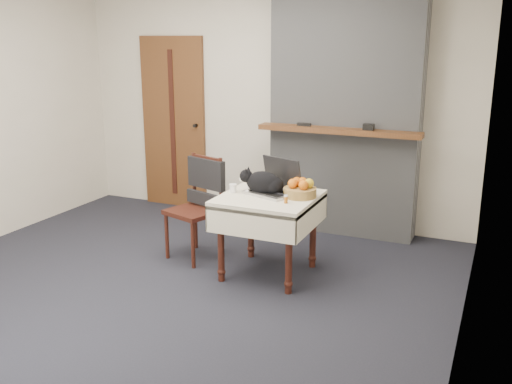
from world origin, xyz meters
TOP-DOWN VIEW (x-y plane):
  - ground at (0.00, 0.00)m, footprint 4.50×4.50m
  - room_shell at (0.00, 0.46)m, footprint 4.52×4.01m
  - door at (-1.20, 1.97)m, footprint 0.82×0.10m
  - chimney at (0.90, 1.85)m, footprint 1.62×0.48m
  - side_table at (0.64, 0.48)m, footprint 0.78×0.78m
  - laptop at (0.66, 0.58)m, footprint 0.49×0.45m
  - cat at (0.59, 0.51)m, footprint 0.47×0.21m
  - cream_jar at (0.32, 0.45)m, footprint 0.06×0.06m
  - pill_bottle at (0.86, 0.33)m, footprint 0.03×0.03m
  - fruit_basket at (0.89, 0.56)m, footprint 0.27×0.27m
  - desk_clutter at (0.83, 0.51)m, footprint 0.11×0.10m
  - chair at (-0.10, 0.64)m, footprint 0.53×0.52m

SIDE VIEW (x-z plane):
  - ground at x=0.00m, z-range 0.00..0.00m
  - side_table at x=0.64m, z-range 0.24..0.94m
  - chair at x=-0.10m, z-range 0.13..1.07m
  - desk_clutter at x=0.83m, z-range 0.70..0.71m
  - pill_bottle at x=0.86m, z-range 0.70..0.77m
  - cream_jar at x=0.32m, z-range 0.70..0.77m
  - fruit_basket at x=0.89m, z-range 0.68..0.84m
  - laptop at x=0.66m, z-range 0.63..0.92m
  - cat at x=0.59m, z-range 0.68..0.91m
  - door at x=-1.20m, z-range 0.00..2.00m
  - chimney at x=0.90m, z-range 0.00..2.60m
  - room_shell at x=0.00m, z-range 0.46..3.07m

